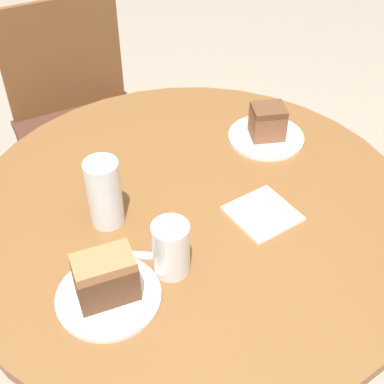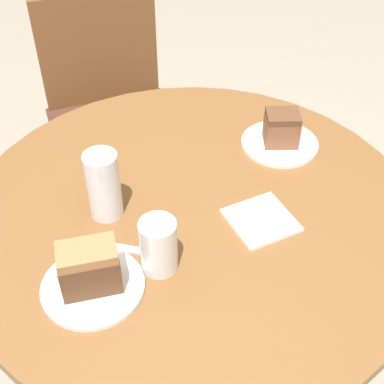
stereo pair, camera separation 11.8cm
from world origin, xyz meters
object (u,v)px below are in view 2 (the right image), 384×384
at_px(glass_water, 104,188).
at_px(plate_near, 93,287).
at_px(chair, 112,111).
at_px(glass_lemonade, 159,247).
at_px(cake_slice_near, 89,268).
at_px(plate_far, 280,143).
at_px(cake_slice_far, 282,128).

bearing_deg(glass_water, plate_near, -101.33).
distance_m(chair, glass_lemonade, 1.13).
bearing_deg(plate_near, cake_slice_near, 45.00).
xyz_separation_m(plate_far, glass_lemonade, (-0.36, -0.34, 0.05)).
bearing_deg(plate_far, cake_slice_near, -142.70).
height_order(plate_far, glass_water, glass_water).
bearing_deg(cake_slice_near, cake_slice_far, 37.30).
bearing_deg(glass_water, chair, 87.12).
distance_m(cake_slice_near, glass_water, 0.21).
height_order(plate_near, plate_far, same).
xyz_separation_m(chair, plate_near, (-0.09, -1.10, 0.31)).
relative_size(chair, glass_lemonade, 7.41).
bearing_deg(plate_far, chair, 119.44).
height_order(cake_slice_near, cake_slice_far, cake_slice_near).
bearing_deg(plate_near, glass_lemonade, 13.54).
height_order(plate_near, glass_lemonade, glass_lemonade).
relative_size(plate_near, glass_lemonade, 1.68).
bearing_deg(cake_slice_far, glass_water, -159.54).
relative_size(plate_near, plate_far, 1.02).
bearing_deg(plate_near, plate_far, 37.30).
bearing_deg(cake_slice_near, glass_lemonade, 13.54).
relative_size(plate_far, cake_slice_far, 2.07).
xyz_separation_m(cake_slice_near, cake_slice_far, (0.49, 0.38, -0.01)).
bearing_deg(chair, glass_water, -101.75).
distance_m(chair, plate_near, 1.15).
relative_size(chair, cake_slice_far, 9.27).
xyz_separation_m(plate_near, plate_far, (0.49, 0.38, 0.00)).
distance_m(plate_far, cake_slice_near, 0.62).
xyz_separation_m(plate_far, glass_water, (-0.45, -0.17, 0.07)).
bearing_deg(plate_far, plate_near, -142.70).
bearing_deg(glass_lemonade, plate_far, 43.71).
relative_size(plate_near, cake_slice_far, 2.11).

